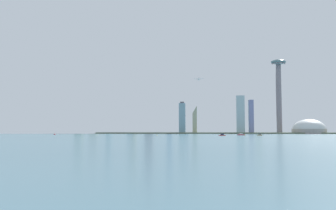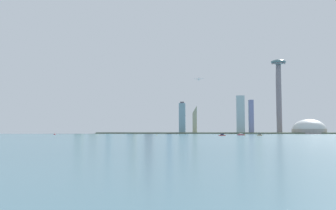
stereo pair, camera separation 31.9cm
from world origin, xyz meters
name	(u,v)px [view 1 (the left image)]	position (x,y,z in m)	size (l,w,h in m)	color
ground_plane	(163,136)	(0.00, 0.00, 0.00)	(6000.00, 6000.00, 0.00)	#436978
waterfront_pier	(184,133)	(0.00, 434.32, 1.91)	(871.33, 48.13, 3.82)	#5F6C51
observation_tower	(278,80)	(270.76, 464.87, 155.08)	(44.45, 44.45, 327.87)	gray
stadium_dome	(309,129)	(347.73, 451.21, 12.18)	(92.29, 92.29, 54.15)	#A89D97
skyscraper_0	(79,117)	(-323.32, 457.90, 49.59)	(23.66, 23.76, 99.18)	#ABB4A4
skyscraper_1	(241,110)	(170.79, 544.16, 74.22)	(16.20, 16.69, 154.15)	#3E7378
skyscraper_2	(240,115)	(159.34, 437.41, 53.97)	(22.82, 15.13, 107.94)	#A2BBC2
skyscraper_3	(94,122)	(-279.69, 464.75, 34.36)	(24.79, 16.55, 73.45)	beige
skyscraper_4	(149,110)	(-122.19, 540.32, 75.86)	(25.09, 18.22, 157.68)	#7C5C67
skyscraper_5	(195,113)	(29.92, 454.12, 60.06)	(12.38, 25.80, 127.16)	#A4A687
skyscraper_6	(251,117)	(190.01, 447.71, 48.03)	(12.89, 20.94, 96.05)	#7379A9
skyscraper_7	(182,118)	(-5.21, 433.01, 44.48)	(17.94, 21.79, 91.72)	#779DAC
skyscraper_8	(187,118)	(3.23, 484.20, 48.23)	(13.04, 15.90, 96.46)	#9DA7C6
skyscraper_9	(109,112)	(-254.19, 538.18, 70.76)	(15.18, 16.13, 141.53)	#9BAFC1
skyscraper_10	(133,112)	(-168.82, 519.52, 68.60)	(17.44, 19.72, 137.21)	beige
skyscraper_11	(130,123)	(-162.92, 448.81, 32.38)	(14.09, 19.50, 64.76)	#8795B0
skyscraper_12	(170,107)	(-48.43, 488.53, 82.23)	(15.17, 18.28, 170.67)	#899ECB
skyscraper_13	(258,116)	(219.58, 519.21, 51.90)	(18.06, 18.43, 103.80)	beige
boat_0	(222,135)	(97.32, 90.38, 1.41)	(13.01, 9.26, 10.53)	red
boat_1	(241,135)	(136.62, 152.06, 1.45)	(15.32, 11.40, 4.06)	#AF1F2F
boat_2	(260,135)	(164.40, 85.36, 1.66)	(9.21, 5.44, 11.33)	beige
boat_3	(55,134)	(-267.06, 172.88, 1.05)	(5.37, 8.32, 2.89)	#B21728
channel_buoy_0	(157,135)	(-28.19, 112.70, 0.94)	(1.33, 1.33, 1.88)	yellow
channel_buoy_1	(245,135)	(139.04, 94.05, 1.48)	(1.14, 1.14, 2.96)	yellow
airplane	(199,79)	(45.05, 374.14, 147.99)	(27.56, 29.53, 7.96)	silver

